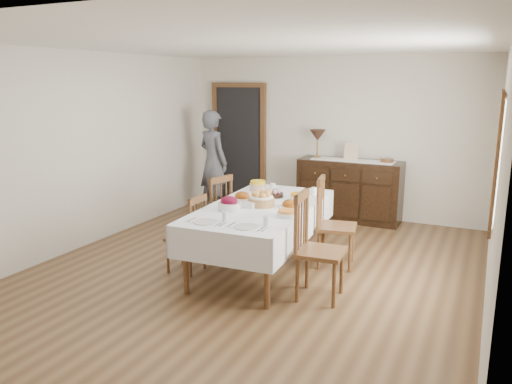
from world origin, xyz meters
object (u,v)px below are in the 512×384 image
at_px(sideboard, 349,190).
at_px(chair_right_near, 315,245).
at_px(chair_left_far, 214,212).
at_px(person, 213,158).
at_px(chair_left_near, 189,234).
at_px(table_lamp, 318,136).
at_px(dining_table, 261,213).
at_px(chair_right_far, 332,222).

bearing_deg(sideboard, chair_right_near, -81.27).
relative_size(chair_right_near, sideboard, 0.69).
distance_m(chair_left_far, person, 2.06).
distance_m(chair_left_near, table_lamp, 3.19).
bearing_deg(chair_left_near, dining_table, 120.59).
bearing_deg(chair_right_far, chair_left_near, 112.19).
bearing_deg(dining_table, chair_left_near, -151.54).
relative_size(dining_table, chair_right_near, 2.10).
bearing_deg(dining_table, sideboard, 79.01).
relative_size(dining_table, chair_left_near, 2.53).
bearing_deg(table_lamp, chair_left_far, -106.23).
height_order(chair_right_far, table_lamp, table_lamp).
bearing_deg(table_lamp, person, -163.58).
distance_m(chair_left_near, chair_left_far, 0.80).
height_order(chair_right_far, sideboard, chair_right_far).
bearing_deg(dining_table, table_lamp, 91.48).
xyz_separation_m(dining_table, chair_right_near, (0.84, -0.48, -0.13)).
bearing_deg(chair_right_near, table_lamp, 14.09).
xyz_separation_m(chair_left_far, table_lamp, (0.65, 2.23, 0.81)).
height_order(chair_right_near, person, person).
bearing_deg(person, chair_right_far, 171.59).
height_order(person, table_lamp, person).
distance_m(dining_table, chair_right_far, 0.88).
bearing_deg(person, chair_left_near, 137.83).
relative_size(chair_right_near, chair_right_far, 1.02).
relative_size(chair_right_near, person, 0.60).
relative_size(chair_left_near, person, 0.50).
distance_m(chair_right_near, sideboard, 3.10).
bearing_deg(person, dining_table, 155.23).
bearing_deg(table_lamp, chair_right_near, -71.37).
bearing_deg(table_lamp, dining_table, -85.65).
relative_size(chair_left_far, sideboard, 0.63).
relative_size(dining_table, person, 1.27).
relative_size(chair_right_far, person, 0.59).
relative_size(chair_left_near, table_lamp, 2.01).
xyz_separation_m(chair_right_near, chair_right_far, (-0.12, 0.97, -0.01)).
bearing_deg(person, table_lamp, -140.19).
xyz_separation_m(chair_left_near, table_lamp, (0.53, 3.02, 0.86)).
distance_m(dining_table, chair_left_near, 0.87).
height_order(dining_table, person, person).
height_order(chair_left_near, chair_left_far, chair_left_far).
xyz_separation_m(chair_left_far, sideboard, (1.21, 2.23, -0.03)).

